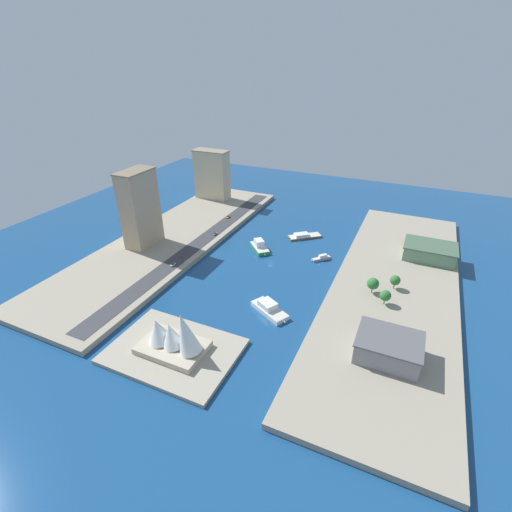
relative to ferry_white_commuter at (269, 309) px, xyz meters
name	(u,v)px	position (x,y,z in m)	size (l,w,h in m)	color
ground_plane	(270,263)	(20.58, -51.51, -2.23)	(440.00, 440.00, 0.00)	navy
quay_west	(395,288)	(-60.43, -51.51, -0.57)	(70.00, 240.00, 3.32)	#9E937F
quay_east	(172,239)	(101.59, -51.51, -0.57)	(70.00, 240.00, 3.32)	#9E937F
peninsula_point	(173,351)	(29.40, 48.11, -1.23)	(60.11, 43.16, 2.00)	#A89E89
road_strip	(199,243)	(77.38, -51.51, 1.17)	(12.36, 228.00, 0.15)	#38383D
ferry_white_commuter	(269,309)	(0.00, 0.00, 0.00)	(24.76, 19.03, 6.02)	silver
yacht_sleek_gray	(321,258)	(-10.04, -69.60, -0.81)	(11.97, 12.42, 3.83)	#999EA3
barge_flat_brown	(304,236)	(12.02, -98.70, -0.90)	(25.13, 22.86, 3.66)	brown
ferry_green_doubledeck	(260,247)	(35.13, -65.95, 0.23)	(20.27, 20.74, 7.35)	#2D8C4C
apartment_midrise_tan	(140,209)	(112.69, -34.34, 28.28)	(15.20, 27.80, 54.31)	tan
office_block_beige	(212,175)	(117.62, -140.96, 23.78)	(32.95, 14.61, 45.31)	#C6B793
terminal_long_green	(430,251)	(-76.97, -96.77, 6.04)	(33.49, 23.99, 9.84)	slate
warehouse_low_gray	(388,347)	(-63.49, 12.48, 6.50)	(28.76, 23.04, 10.75)	gray
van_white	(173,265)	(75.04, -15.56, 2.02)	(1.97, 4.27, 1.58)	black
sedan_silver	(215,234)	(73.91, -68.51, 1.96)	(2.06, 4.32, 1.44)	black
taxi_yellow_cab	(228,217)	(80.54, -102.24, 2.01)	(2.12, 4.36, 1.58)	black
traffic_light_waterfront	(182,259)	(69.81, -19.29, 5.43)	(0.36, 0.36, 6.50)	black
opera_landmark	(173,337)	(28.42, 48.11, 7.91)	(31.56, 20.99, 23.91)	#BCAD93
park_tree_cluster	(383,286)	(-54.24, -38.05, 6.86)	(17.67, 24.68, 9.51)	brown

